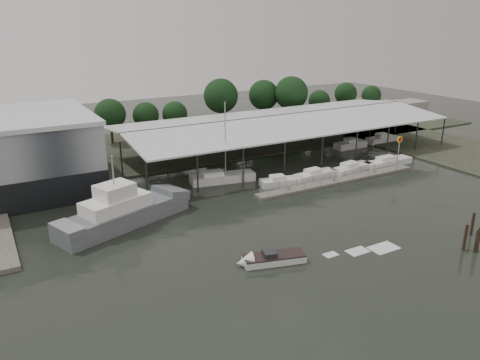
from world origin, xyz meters
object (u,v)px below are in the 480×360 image
shell_fuel_sign (399,146)px  grey_trawler (125,211)px  speedboat_underway (268,259)px  white_sailboat (222,178)px

shell_fuel_sign → grey_trawler: size_ratio=0.32×
shell_fuel_sign → speedboat_underway: (-34.29, -15.35, -3.53)m
grey_trawler → speedboat_underway: grey_trawler is taller
grey_trawler → white_sailboat: 18.48m
speedboat_underway → grey_trawler: bearing=-44.6°
shell_fuel_sign → white_sailboat: 28.50m
grey_trawler → speedboat_underway: size_ratio=0.99×
shell_fuel_sign → speedboat_underway: 37.74m
grey_trawler → white_sailboat: white_sailboat is taller
white_sailboat → speedboat_underway: white_sailboat is taller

